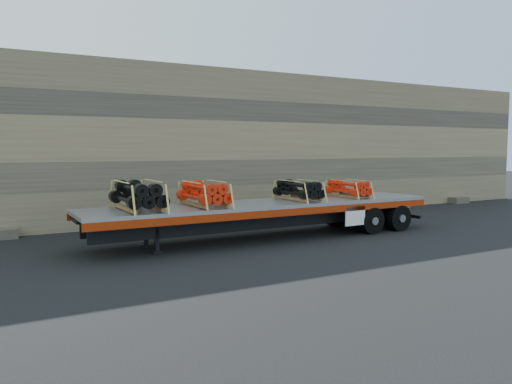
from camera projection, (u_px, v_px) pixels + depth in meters
ground at (251, 240)px, 18.17m from camera, size 120.00×120.00×0.00m
rock_wall at (185, 145)px, 23.52m from camera, size 44.00×3.00×7.00m
trailer at (267, 220)px, 18.44m from camera, size 13.62×2.71×1.36m
bundle_front at (138, 196)px, 15.98m from camera, size 1.28×2.53×0.89m
bundle_midfront at (204, 194)px, 17.11m from camera, size 1.15×2.29×0.81m
bundle_midrear at (298, 191)px, 19.04m from camera, size 1.04×2.06×0.73m
bundle_rear at (348, 189)px, 20.24m from camera, size 0.95×1.88×0.67m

